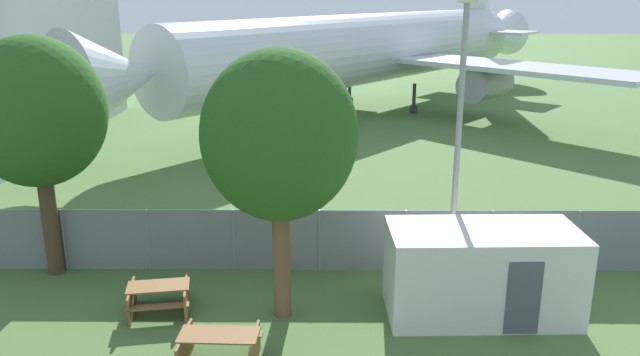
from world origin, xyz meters
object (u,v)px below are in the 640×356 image
(tree_left_of_cabin, at_px, (279,136))
(portable_cabin, at_px, (482,272))
(airplane, at_px, (371,49))
(picnic_bench_near_cabin, at_px, (159,295))
(picnic_bench_open_grass, at_px, (219,345))
(tree_near_hangar, at_px, (36,113))

(tree_left_of_cabin, bearing_deg, portable_cabin, 1.03)
(airplane, relative_size, picnic_bench_near_cabin, 20.88)
(picnic_bench_near_cabin, bearing_deg, tree_left_of_cabin, -1.87)
(airplane, bearing_deg, picnic_bench_near_cabin, 24.47)
(portable_cabin, height_order, picnic_bench_near_cabin, portable_cabin)
(picnic_bench_open_grass, bearing_deg, tree_left_of_cabin, 61.07)
(portable_cabin, relative_size, picnic_bench_near_cabin, 2.69)
(airplane, relative_size, tree_near_hangar, 5.38)
(airplane, distance_m, portable_cabin, 28.93)
(picnic_bench_near_cabin, xyz_separation_m, picnic_bench_open_grass, (1.97, -2.38, 0.01))
(picnic_bench_near_cabin, height_order, picnic_bench_open_grass, same)
(tree_left_of_cabin, bearing_deg, picnic_bench_near_cabin, 178.13)
(airplane, bearing_deg, portable_cabin, 40.78)
(airplane, bearing_deg, tree_near_hangar, 16.09)
(airplane, relative_size, tree_left_of_cabin, 5.48)
(airplane, height_order, portable_cabin, airplane)
(airplane, xyz_separation_m, tree_left_of_cabin, (-4.26, -28.84, 0.45))
(airplane, height_order, picnic_bench_open_grass, airplane)
(portable_cabin, bearing_deg, airplane, 90.11)
(tree_near_hangar, height_order, tree_left_of_cabin, tree_near_hangar)
(airplane, distance_m, tree_left_of_cabin, 29.15)
(portable_cabin, height_order, tree_left_of_cabin, tree_left_of_cabin)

